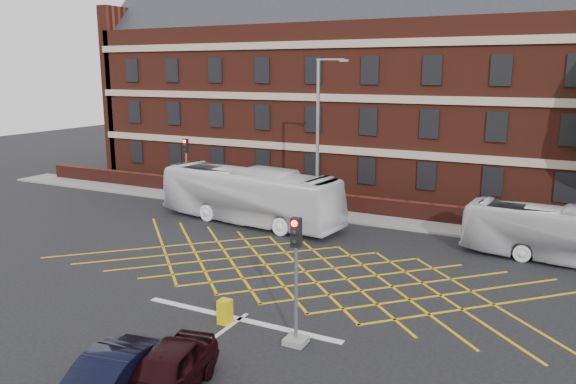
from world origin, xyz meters
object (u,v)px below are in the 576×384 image
at_px(street_lamp, 318,170).
at_px(car_maroon, 165,373).
at_px(bus_left, 249,195).
at_px(car_navy, 106,382).
at_px(direction_signs, 209,181).
at_px(utility_cabinet, 225,312).
at_px(traffic_light_near, 296,293).
at_px(bus_right, 570,236).
at_px(traffic_light_far, 187,176).

bearing_deg(street_lamp, car_maroon, -79.30).
bearing_deg(bus_left, car_maroon, -149.06).
relative_size(car_navy, direction_signs, 1.92).
relative_size(direction_signs, utility_cabinet, 2.49).
xyz_separation_m(bus_left, utility_cabinet, (6.18, -12.07, -1.19)).
relative_size(street_lamp, direction_signs, 4.28).
bearing_deg(traffic_light_near, direction_signs, 132.26).
relative_size(bus_right, utility_cabinet, 10.75).
bearing_deg(street_lamp, direction_signs, 164.58).
bearing_deg(utility_cabinet, traffic_light_near, -4.29).
distance_m(car_navy, traffic_light_far, 24.33).
relative_size(bus_left, utility_cabinet, 13.24).
xyz_separation_m(bus_left, bus_right, (16.86, 0.57, -0.31)).
distance_m(bus_right, street_lamp, 13.09).
bearing_deg(traffic_light_near, street_lamp, 111.16).
bearing_deg(car_maroon, direction_signs, 111.71).
xyz_separation_m(bus_right, street_lamp, (-12.93, 0.47, 1.96)).
height_order(car_navy, car_maroon, car_maroon).
relative_size(bus_right, direction_signs, 4.31).
distance_m(bus_left, car_navy, 18.75).
bearing_deg(bus_left, street_lamp, -67.87).
height_order(bus_right, traffic_light_far, traffic_light_far).
bearing_deg(car_navy, bus_left, 100.08).
xyz_separation_m(traffic_light_near, direction_signs, (-14.44, 15.88, -0.39)).
bearing_deg(street_lamp, bus_right, -2.07).
bearing_deg(car_maroon, street_lamp, 90.49).
xyz_separation_m(direction_signs, utility_cabinet, (11.53, -15.67, -0.94)).
bearing_deg(utility_cabinet, street_lamp, 99.75).
bearing_deg(street_lamp, traffic_light_near, -68.84).
bearing_deg(car_navy, traffic_light_far, 112.91).
bearing_deg(car_navy, traffic_light_near, 52.27).
xyz_separation_m(car_navy, direction_signs, (-11.47, 21.30, 0.68)).
distance_m(bus_left, traffic_light_near, 15.29).
xyz_separation_m(traffic_light_near, street_lamp, (-5.16, 13.33, 1.51)).
relative_size(traffic_light_near, direction_signs, 1.94).
relative_size(bus_left, traffic_light_far, 2.73).
xyz_separation_m(bus_right, utility_cabinet, (-10.68, -12.64, -0.88)).
distance_m(bus_right, traffic_light_near, 15.03).
bearing_deg(traffic_light_far, car_maroon, -54.49).
xyz_separation_m(traffic_light_far, utility_cabinet, (12.90, -15.01, -1.32)).
xyz_separation_m(car_maroon, direction_signs, (-12.62, 20.27, 0.67)).
distance_m(car_maroon, traffic_light_far, 24.12).
height_order(car_maroon, traffic_light_far, traffic_light_far).
xyz_separation_m(bus_right, traffic_light_far, (-23.58, 2.37, 0.44)).
bearing_deg(bus_right, traffic_light_far, 88.62).
bearing_deg(traffic_light_far, bus_right, -5.75).
height_order(bus_left, bus_right, bus_left).
relative_size(bus_right, traffic_light_near, 2.22).
relative_size(street_lamp, utility_cabinet, 10.67).
bearing_deg(car_maroon, bus_right, 50.72).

